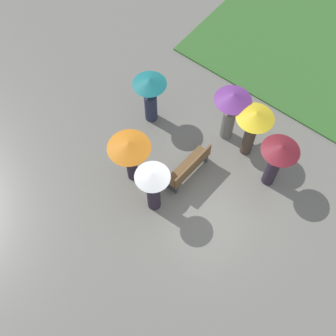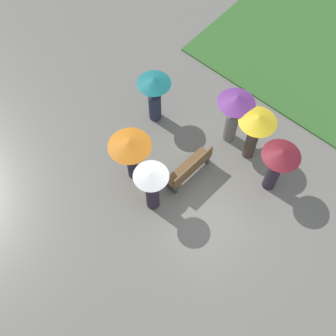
% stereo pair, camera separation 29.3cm
% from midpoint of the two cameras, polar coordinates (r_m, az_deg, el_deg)
% --- Properties ---
extents(ground_plane, '(90.00, 90.00, 0.00)m').
position_cam_midpoint_polar(ground_plane, '(12.08, 5.02, -4.21)').
color(ground_plane, slate).
extents(lawn_patch_near, '(6.58, 8.41, 0.06)m').
position_cam_midpoint_polar(lawn_patch_near, '(16.27, 20.00, 14.80)').
color(lawn_patch_near, '#386B2D').
rests_on(lawn_patch_near, ground_plane).
extents(park_bench, '(1.57, 0.50, 0.90)m').
position_cam_midpoint_polar(park_bench, '(11.98, 2.25, 0.06)').
color(park_bench, brown).
rests_on(park_bench, ground_plane).
extents(crowd_person_yellow, '(1.06, 1.06, 1.92)m').
position_cam_midpoint_polar(crowd_person_yellow, '(11.84, 10.78, 5.86)').
color(crowd_person_yellow, '#47382D').
rests_on(crowd_person_yellow, ground_plane).
extents(crowd_person_purple, '(1.06, 1.06, 1.99)m').
position_cam_midpoint_polar(crowd_person_purple, '(12.08, 7.90, 8.21)').
color(crowd_person_purple, slate).
rests_on(crowd_person_purple, ground_plane).
extents(crowd_person_white, '(0.92, 0.92, 1.86)m').
position_cam_midpoint_polar(crowd_person_white, '(10.91, -2.81, -2.43)').
color(crowd_person_white, '#2D2333').
rests_on(crowd_person_white, ground_plane).
extents(crowd_person_teal, '(1.00, 1.00, 1.81)m').
position_cam_midpoint_polar(crowd_person_teal, '(12.57, -3.12, 10.03)').
color(crowd_person_teal, '#282D47').
rests_on(crowd_person_teal, ground_plane).
extents(crowd_person_orange, '(1.17, 1.17, 1.80)m').
position_cam_midpoint_polar(crowd_person_orange, '(11.21, -5.98, 2.32)').
color(crowd_person_orange, '#2D2333').
rests_on(crowd_person_orange, ground_plane).
extents(crowd_person_maroon, '(1.03, 1.03, 1.89)m').
position_cam_midpoint_polar(crowd_person_maroon, '(11.48, 13.90, 1.42)').
color(crowd_person_maroon, '#2D2333').
rests_on(crowd_person_maroon, ground_plane).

